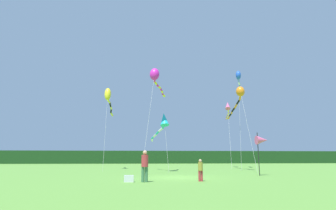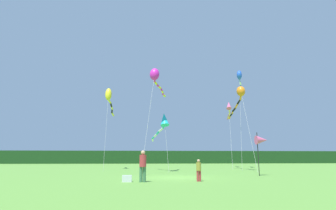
# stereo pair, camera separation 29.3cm
# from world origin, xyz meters

# --- Properties ---
(ground_plane) EXTENTS (120.00, 120.00, 0.00)m
(ground_plane) POSITION_xyz_m (0.00, 0.00, 0.00)
(ground_plane) COLOR #5B9338
(distant_treeline) EXTENTS (108.00, 2.72, 2.86)m
(distant_treeline) POSITION_xyz_m (0.00, 45.00, 1.43)
(distant_treeline) COLOR #193D19
(distant_treeline) RESTS_ON ground
(person_adult) EXTENTS (0.39, 0.39, 1.76)m
(person_adult) POSITION_xyz_m (-2.29, -3.53, 0.98)
(person_adult) COLOR #3F724C
(person_adult) RESTS_ON ground
(person_child) EXTENTS (0.28, 0.28, 1.26)m
(person_child) POSITION_xyz_m (0.96, -3.31, 0.70)
(person_child) COLOR #B23338
(person_child) RESTS_ON ground
(cooler_box) EXTENTS (0.53, 0.32, 0.38)m
(cooler_box) POSITION_xyz_m (-3.17, -3.38, 0.19)
(cooler_box) COLOR silver
(cooler_box) RESTS_ON ground
(banner_flag_pole) EXTENTS (0.90, 0.70, 3.27)m
(banner_flag_pole) POSITION_xyz_m (6.82, 1.11, 2.65)
(banner_flag_pole) COLOR black
(banner_flag_pole) RESTS_ON ground
(kite_orange) EXTENTS (1.14, 10.01, 9.02)m
(kite_orange) POSITION_xyz_m (8.13, 8.95, 8.06)
(kite_orange) COLOR #B2B2B2
(kite_orange) RESTS_ON ground
(kite_rainbow) EXTENTS (2.63, 9.28, 9.19)m
(kite_rainbow) POSITION_xyz_m (9.66, 17.60, 8.25)
(kite_rainbow) COLOR #B2B2B2
(kite_rainbow) RESTS_ON ground
(kite_cyan) EXTENTS (1.67, 6.85, 5.93)m
(kite_cyan) POSITION_xyz_m (-0.31, 8.18, 4.93)
(kite_cyan) COLOR #B2B2B2
(kite_cyan) RESTS_ON ground
(kite_blue) EXTENTS (3.43, 8.87, 12.57)m
(kite_blue) POSITION_xyz_m (10.17, 14.20, 11.66)
(kite_blue) COLOR #B2B2B2
(kite_blue) RESTS_ON ground
(kite_magenta) EXTENTS (2.58, 7.84, 10.05)m
(kite_magenta) POSITION_xyz_m (-1.21, 6.48, 9.19)
(kite_magenta) COLOR #B2B2B2
(kite_magenta) RESTS_ON ground
(kite_yellow) EXTENTS (0.83, 8.64, 9.62)m
(kite_yellow) POSITION_xyz_m (-6.49, 13.31, 8.52)
(kite_yellow) COLOR #B2B2B2
(kite_yellow) RESTS_ON ground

